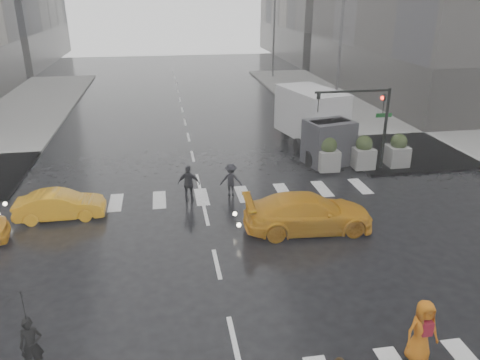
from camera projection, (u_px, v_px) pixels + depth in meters
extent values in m
plane|color=black|center=(217.00, 264.00, 16.81)|extent=(120.00, 120.00, 0.00)
cube|color=gray|center=(442.00, 118.00, 35.78)|extent=(35.00, 35.00, 0.15)
cube|color=#33312D|center=(361.00, 40.00, 71.64)|extent=(26.05, 26.05, 4.40)
cylinder|color=black|center=(385.00, 130.00, 24.82)|extent=(0.16, 0.16, 4.50)
cylinder|color=black|center=(353.00, 91.00, 23.71)|extent=(4.00, 0.12, 0.12)
imported|color=black|center=(384.00, 104.00, 24.24)|extent=(0.16, 0.20, 1.00)
imported|color=black|center=(318.00, 102.00, 23.62)|extent=(0.16, 0.20, 1.00)
sphere|color=#FF190C|center=(382.00, 98.00, 24.11)|extent=(0.20, 0.20, 0.20)
cube|color=#0D5C1B|center=(384.00, 115.00, 24.81)|extent=(0.90, 0.03, 0.22)
cylinder|color=#59595B|center=(339.00, 61.00, 33.27)|extent=(0.20, 0.20, 9.00)
cylinder|color=#59595B|center=(274.00, 36.00, 51.56)|extent=(0.20, 0.20, 9.00)
cube|color=gray|center=(328.00, 160.00, 25.12)|extent=(1.10, 1.10, 1.10)
sphere|color=black|center=(329.00, 146.00, 24.82)|extent=(0.90, 0.90, 0.90)
cube|color=gray|center=(363.00, 158.00, 25.43)|extent=(1.10, 1.10, 1.10)
sphere|color=black|center=(364.00, 144.00, 25.13)|extent=(0.90, 0.90, 0.90)
cube|color=gray|center=(397.00, 156.00, 25.74)|extent=(1.10, 1.10, 1.10)
sphere|color=black|center=(399.00, 142.00, 25.44)|extent=(0.90, 0.90, 0.90)
imported|color=black|center=(31.00, 345.00, 11.84)|extent=(0.60, 0.41, 1.58)
imported|color=black|center=(23.00, 306.00, 11.39)|extent=(1.02, 1.04, 0.88)
imported|color=#C0610D|center=(422.00, 332.00, 12.12)|extent=(0.91, 0.61, 1.82)
cube|color=maroon|center=(427.00, 329.00, 11.87)|extent=(0.29, 0.17, 0.40)
imported|color=black|center=(189.00, 184.00, 21.52)|extent=(1.13, 0.80, 1.76)
imported|color=black|center=(231.00, 180.00, 22.19)|extent=(1.14, 0.80, 1.60)
imported|color=orange|center=(60.00, 205.00, 20.00)|extent=(3.74, 1.38, 1.22)
imported|color=orange|center=(308.00, 213.00, 18.97)|extent=(4.73, 2.34, 1.53)
cube|color=silver|center=(311.00, 113.00, 28.72)|extent=(2.55, 4.89, 2.87)
cube|color=#323338|center=(328.00, 142.00, 25.93)|extent=(2.44, 1.91, 2.44)
cube|color=black|center=(329.00, 129.00, 25.65)|extent=(2.13, 0.96, 0.96)
cylinder|color=black|center=(309.00, 159.00, 25.88)|extent=(0.30, 0.96, 0.96)
cylinder|color=black|center=(348.00, 157.00, 26.23)|extent=(0.30, 0.96, 0.96)
cylinder|color=black|center=(298.00, 146.00, 28.02)|extent=(0.30, 0.96, 0.96)
cylinder|color=black|center=(333.00, 144.00, 28.36)|extent=(0.30, 0.96, 0.96)
cylinder|color=black|center=(285.00, 133.00, 30.74)|extent=(0.30, 0.96, 0.96)
cylinder|color=black|center=(318.00, 131.00, 31.09)|extent=(0.30, 0.96, 0.96)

